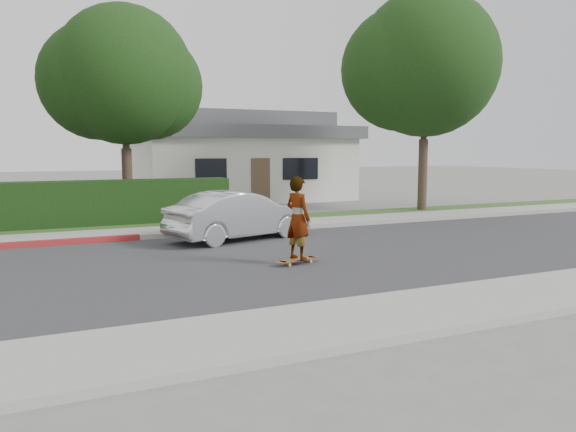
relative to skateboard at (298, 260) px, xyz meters
name	(u,v)px	position (x,y,z in m)	size (l,w,h in m)	color
ground	(126,273)	(-3.50, 0.72, -0.10)	(120.00, 120.00, 0.00)	slate
road	(126,272)	(-3.50, 0.72, -0.09)	(60.00, 8.00, 0.01)	#2D2D30
curb_near	(174,327)	(-3.50, -3.38, -0.02)	(60.00, 0.20, 0.15)	#9E9E99
sidewalk_near	(192,349)	(-3.50, -4.28, -0.04)	(60.00, 1.60, 0.12)	gray
curb_far	(101,240)	(-3.50, 4.82, -0.02)	(60.00, 0.20, 0.15)	#9E9E99
sidewalk_far	(97,236)	(-3.50, 5.72, -0.04)	(60.00, 1.60, 0.12)	gray
planting_strip	(91,229)	(-3.50, 7.32, -0.05)	(60.00, 1.60, 0.10)	#2D4C1E
tree_center	(123,80)	(-2.01, 9.91, 4.80)	(5.66, 4.84, 7.44)	#33261C
tree_right	(422,68)	(8.99, 7.41, 5.53)	(6.32, 5.60, 8.56)	#33261C
house	(235,157)	(4.50, 16.72, 2.00)	(10.60, 8.60, 4.30)	beige
skateboard	(298,260)	(0.00, 0.00, 0.00)	(1.16, 0.52, 0.11)	gold
skateboarder	(298,218)	(0.00, 0.00, 0.91)	(0.65, 0.43, 1.78)	white
car_silver	(239,215)	(0.02, 3.74, 0.57)	(1.42, 4.08, 1.34)	silver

